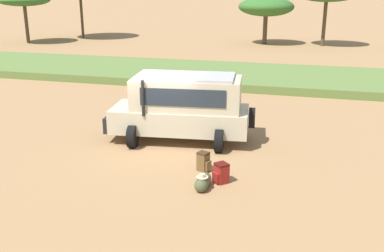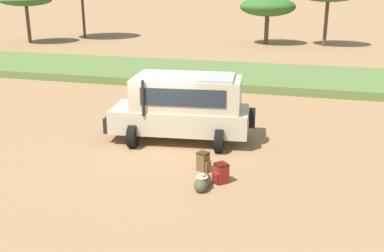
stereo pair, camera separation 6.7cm
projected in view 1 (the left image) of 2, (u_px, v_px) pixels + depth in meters
The scene contains 8 objects.
ground_plane at pixel (163, 144), 16.18m from camera, with size 320.00×320.00×0.00m, color #9E754C.
grass_bank at pixel (226, 75), 27.08m from camera, with size 120.00×7.00×0.44m.
safari_vehicle at pixel (183, 106), 16.13m from camera, with size 5.45×3.11×2.44m.
backpack_beside_front_wheel at pixel (221, 173), 12.96m from camera, with size 0.51×0.51×0.59m.
backpack_cluster_center at pixel (204, 162), 13.78m from camera, with size 0.46×0.40×0.60m.
duffel_bag_low_black_case at pixel (203, 182), 12.63m from camera, with size 0.37×0.87×0.47m.
acacia_tree_far_left at pixel (24, 0), 41.79m from camera, with size 4.74×4.99×4.54m.
acacia_tree_centre_back at pixel (266, 7), 41.24m from camera, with size 5.09×4.88×4.27m.
Camera 1 is at (4.98, -14.42, 5.55)m, focal length 42.00 mm.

